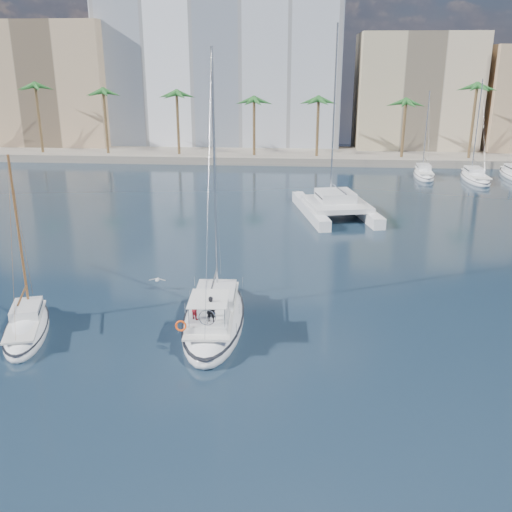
{
  "coord_description": "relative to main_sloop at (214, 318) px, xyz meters",
  "views": [
    {
      "loc": [
        3.04,
        -34.25,
        15.4
      ],
      "look_at": [
        0.07,
        1.5,
        3.14
      ],
      "focal_mm": 40.0,
      "sensor_mm": 36.0,
      "label": 1
    }
  ],
  "objects": [
    {
      "name": "seagull",
      "position": [
        -4.8,
        5.09,
        0.36
      ],
      "size": [
        1.19,
        0.51,
        0.22
      ],
      "color": "silver",
      "rests_on": "ground"
    },
    {
      "name": "building_beige",
      "position": [
        24.16,
        72.75,
        9.48
      ],
      "size": [
        20.0,
        14.0,
        20.0
      ],
      "primitive_type": "cube",
      "color": "tan",
      "rests_on": "ground"
    },
    {
      "name": "quay",
      "position": [
        2.16,
        63.75,
        0.08
      ],
      "size": [
        120.0,
        14.0,
        1.2
      ],
      "primitive_type": "cube",
      "color": "gray",
      "rests_on": "ground"
    },
    {
      "name": "palm_left",
      "position": [
        -31.84,
        59.75,
        9.76
      ],
      "size": [
        3.6,
        3.6,
        12.3
      ],
      "color": "brown",
      "rests_on": "ground"
    },
    {
      "name": "moored_yacht_b",
      "position": [
        28.66,
        47.75,
        -0.52
      ],
      "size": [
        3.32,
        10.83,
        13.72
      ],
      "primitive_type": null,
      "rotation": [
        0.0,
        0.0,
        -0.02
      ],
      "color": "white",
      "rests_on": "ground"
    },
    {
      "name": "catamaran",
      "position": [
        8.7,
        27.6,
        0.65
      ],
      "size": [
        9.27,
        14.27,
        19.05
      ],
      "rotation": [
        0.0,
        0.0,
        0.22
      ],
      "color": "white",
      "rests_on": "ground"
    },
    {
      "name": "palm_centre",
      "position": [
        2.16,
        59.75,
        9.76
      ],
      "size": [
        3.6,
        3.6,
        12.3
      ],
      "color": "brown",
      "rests_on": "ground"
    },
    {
      "name": "moored_yacht_a",
      "position": [
        22.16,
        49.75,
        -0.52
      ],
      "size": [
        3.37,
        9.52,
        11.9
      ],
      "primitive_type": null,
      "rotation": [
        0.0,
        0.0,
        -0.07
      ],
      "color": "white",
      "rests_on": "ground"
    },
    {
      "name": "main_sloop",
      "position": [
        0.0,
        0.0,
        0.0
      ],
      "size": [
        4.29,
        11.68,
        17.06
      ],
      "rotation": [
        0.0,
        0.0,
        0.06
      ],
      "color": "white",
      "rests_on": "ground"
    },
    {
      "name": "building_tan_left",
      "position": [
        -39.84,
        71.75,
        10.48
      ],
      "size": [
        22.0,
        14.0,
        22.0
      ],
      "primitive_type": "cube",
      "color": "tan",
      "rests_on": "ground"
    },
    {
      "name": "palm_right",
      "position": [
        36.16,
        59.75,
        9.76
      ],
      "size": [
        3.6,
        3.6,
        12.3
      ],
      "color": "brown",
      "rests_on": "ground"
    },
    {
      "name": "building_modern",
      "position": [
        -9.84,
        75.75,
        13.48
      ],
      "size": [
        42.0,
        16.0,
        28.0
      ],
      "primitive_type": "cube",
      "color": "white",
      "rests_on": "ground"
    },
    {
      "name": "ground",
      "position": [
        2.16,
        2.75,
        -0.52
      ],
      "size": [
        160.0,
        160.0,
        0.0
      ],
      "primitive_type": "plane",
      "color": "black",
      "rests_on": "ground"
    },
    {
      "name": "small_sloop",
      "position": [
        -10.93,
        -2.07,
        -0.11
      ],
      "size": [
        4.64,
        8.08,
        11.08
      ],
      "rotation": [
        0.0,
        0.0,
        0.31
      ],
      "color": "white",
      "rests_on": "ground"
    }
  ]
}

